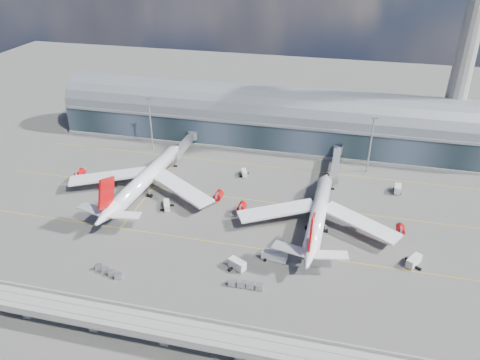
% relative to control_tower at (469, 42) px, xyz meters
% --- Properties ---
extents(ground, '(500.00, 500.00, 0.00)m').
position_rel_control_tower_xyz_m(ground, '(-85.00, -83.00, -51.64)').
color(ground, '#474744').
rests_on(ground, ground).
extents(taxi_lines, '(200.00, 80.12, 0.01)m').
position_rel_control_tower_xyz_m(taxi_lines, '(-85.00, -60.89, -51.63)').
color(taxi_lines, gold).
rests_on(taxi_lines, ground).
extents(terminal, '(200.00, 30.00, 28.00)m').
position_rel_control_tower_xyz_m(terminal, '(-85.00, -5.01, -40.30)').
color(terminal, '#1B272E').
rests_on(terminal, ground).
extents(control_tower, '(19.00, 19.00, 103.00)m').
position_rel_control_tower_xyz_m(control_tower, '(0.00, 0.00, 0.00)').
color(control_tower, gray).
rests_on(control_tower, ground).
extents(guideway, '(220.00, 8.50, 7.20)m').
position_rel_control_tower_xyz_m(guideway, '(-85.00, -138.00, -46.34)').
color(guideway, gray).
rests_on(guideway, ground).
extents(floodlight_mast_left, '(3.00, 0.70, 25.70)m').
position_rel_control_tower_xyz_m(floodlight_mast_left, '(-135.00, -28.00, -38.00)').
color(floodlight_mast_left, gray).
rests_on(floodlight_mast_left, ground).
extents(floodlight_mast_right, '(3.00, 0.70, 25.70)m').
position_rel_control_tower_xyz_m(floodlight_mast_right, '(-35.00, -28.00, -38.00)').
color(floodlight_mast_right, gray).
rests_on(floodlight_mast_right, ground).
extents(airliner_left, '(64.92, 68.21, 20.78)m').
position_rel_control_tower_xyz_m(airliner_left, '(-121.49, -68.28, -45.70)').
color(airliner_left, white).
rests_on(airliner_left, ground).
extents(airliner_right, '(59.34, 62.00, 19.70)m').
position_rel_control_tower_xyz_m(airliner_right, '(-51.94, -75.77, -46.53)').
color(airliner_right, white).
rests_on(airliner_right, ground).
extents(jet_bridge_left, '(4.40, 28.00, 7.25)m').
position_rel_control_tower_xyz_m(jet_bridge_left, '(-117.84, -29.88, -46.46)').
color(jet_bridge_left, gray).
rests_on(jet_bridge_left, ground).
extents(jet_bridge_right, '(4.40, 32.00, 7.25)m').
position_rel_control_tower_xyz_m(jet_bridge_right, '(-48.40, -31.82, -46.46)').
color(jet_bridge_right, gray).
rests_on(jet_bridge_right, ground).
extents(service_truck_0, '(4.51, 6.61, 2.62)m').
position_rel_control_tower_xyz_m(service_truck_0, '(-108.59, -76.73, -50.28)').
color(service_truck_0, beige).
rests_on(service_truck_0, ground).
extents(service_truck_1, '(6.19, 4.89, 3.27)m').
position_rel_control_tower_xyz_m(service_truck_1, '(-74.08, -104.75, -49.99)').
color(service_truck_1, beige).
rests_on(service_truck_1, ground).
extents(service_truck_2, '(8.46, 3.30, 2.99)m').
position_rel_control_tower_xyz_m(service_truck_2, '(-63.59, -97.78, -50.08)').
color(service_truck_2, beige).
rests_on(service_truck_2, ground).
extents(service_truck_3, '(5.34, 6.56, 3.02)m').
position_rel_control_tower_xyz_m(service_truck_3, '(-20.28, -89.77, -50.09)').
color(service_truck_3, beige).
rests_on(service_truck_3, ground).
extents(service_truck_4, '(2.97, 5.49, 3.09)m').
position_rel_control_tower_xyz_m(service_truck_4, '(-22.91, -43.25, -50.08)').
color(service_truck_4, beige).
rests_on(service_truck_4, ground).
extents(service_truck_5, '(3.70, 5.53, 2.50)m').
position_rel_control_tower_xyz_m(service_truck_5, '(-86.19, -43.96, -50.36)').
color(service_truck_5, beige).
rests_on(service_truck_5, ground).
extents(cargo_train_0, '(10.72, 4.81, 1.78)m').
position_rel_control_tower_xyz_m(cargo_train_0, '(-112.07, -116.59, -50.71)').
color(cargo_train_0, gray).
rests_on(cargo_train_0, ground).
extents(cargo_train_1, '(10.99, 1.93, 1.83)m').
position_rel_control_tower_xyz_m(cargo_train_1, '(-69.51, -112.54, -50.68)').
color(cargo_train_1, gray).
rests_on(cargo_train_1, ground).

